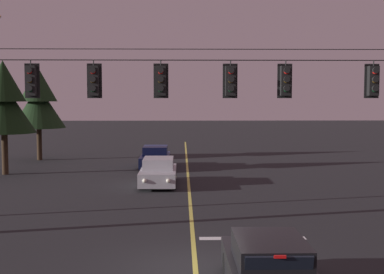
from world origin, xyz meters
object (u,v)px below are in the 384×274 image
(car_waiting_near_lane, at_px, (269,271))
(car_oncoming_trailing, at_px, (155,158))
(traffic_light_left_inner, at_px, (94,81))
(traffic_light_far_right, at_px, (373,81))
(traffic_light_centre, at_px, (161,81))
(traffic_light_rightmost, at_px, (286,81))
(car_oncoming_lead, at_px, (158,172))
(traffic_light_leftmost, at_px, (31,80))
(tree_verge_near, at_px, (4,100))
(traffic_light_right_inner, at_px, (231,81))
(tree_verge_far, at_px, (38,101))

(car_waiting_near_lane, xyz_separation_m, car_oncoming_trailing, (-3.62, 21.96, -0.00))
(traffic_light_left_inner, height_order, traffic_light_far_right, same)
(traffic_light_centre, relative_size, traffic_light_rightmost, 1.00)
(traffic_light_centre, bearing_deg, car_oncoming_lead, 93.12)
(traffic_light_left_inner, height_order, car_waiting_near_lane, traffic_light_left_inner)
(traffic_light_leftmost, height_order, traffic_light_left_inner, same)
(traffic_light_left_inner, xyz_separation_m, tree_verge_near, (-7.49, 13.64, -0.70))
(traffic_light_leftmost, xyz_separation_m, traffic_light_centre, (4.16, 0.00, 0.00))
(traffic_light_left_inner, distance_m, car_waiting_near_lane, 8.57)
(traffic_light_far_right, distance_m, tree_verge_near, 21.44)
(traffic_light_right_inner, bearing_deg, traffic_light_far_right, 0.00)
(traffic_light_rightmost, bearing_deg, tree_verge_near, 135.09)
(tree_verge_far, bearing_deg, car_waiting_near_lane, -65.24)
(car_oncoming_lead, relative_size, tree_verge_far, 0.66)
(traffic_light_leftmost, height_order, traffic_light_centre, same)
(tree_verge_far, bearing_deg, traffic_light_left_inner, -70.34)
(traffic_light_rightmost, relative_size, car_waiting_near_lane, 0.28)
(traffic_light_leftmost, xyz_separation_m, traffic_light_right_inner, (6.41, 0.00, 0.00))
(car_waiting_near_lane, relative_size, car_oncoming_lead, 0.98)
(traffic_light_centre, distance_m, car_oncoming_lead, 10.68)
(car_waiting_near_lane, relative_size, tree_verge_far, 0.65)
(car_oncoming_lead, bearing_deg, car_waiting_near_lane, -78.47)
(traffic_light_leftmost, bearing_deg, traffic_light_right_inner, 0.00)
(car_oncoming_lead, bearing_deg, traffic_light_left_inner, -99.48)
(traffic_light_right_inner, xyz_separation_m, tree_verge_near, (-11.89, 13.64, -0.70))
(traffic_light_leftmost, relative_size, traffic_light_right_inner, 1.00)
(traffic_light_rightmost, relative_size, car_oncoming_lead, 0.28)
(car_oncoming_trailing, bearing_deg, traffic_light_far_right, -64.16)
(traffic_light_centre, relative_size, tree_verge_far, 0.18)
(traffic_light_right_inner, bearing_deg, tree_verge_far, 119.66)
(car_oncoming_lead, bearing_deg, traffic_light_leftmost, -110.45)
(traffic_light_centre, relative_size, car_oncoming_trailing, 0.28)
(traffic_light_right_inner, xyz_separation_m, traffic_light_far_right, (4.64, 0.00, 0.00))
(car_waiting_near_lane, bearing_deg, traffic_light_leftmost, 140.21)
(traffic_light_left_inner, bearing_deg, traffic_light_far_right, 0.00)
(traffic_light_rightmost, bearing_deg, car_oncoming_lead, 115.13)
(car_oncoming_lead, relative_size, car_oncoming_trailing, 1.00)
(traffic_light_right_inner, xyz_separation_m, car_waiting_near_lane, (0.35, -5.63, -4.37))
(traffic_light_centre, distance_m, car_waiting_near_lane, 7.59)
(traffic_light_rightmost, distance_m, car_waiting_near_lane, 7.27)
(car_waiting_near_lane, distance_m, tree_verge_near, 23.12)
(car_oncoming_trailing, bearing_deg, tree_verge_far, 152.62)
(traffic_light_right_inner, bearing_deg, car_waiting_near_lane, -86.41)
(car_oncoming_trailing, distance_m, tree_verge_near, 9.75)
(traffic_light_right_inner, distance_m, tree_verge_far, 23.90)
(tree_verge_far, bearing_deg, tree_verge_near, -90.62)
(traffic_light_rightmost, bearing_deg, traffic_light_right_inner, 180.00)
(traffic_light_rightmost, height_order, tree_verge_near, tree_verge_near)
(traffic_light_centre, relative_size, traffic_light_right_inner, 1.00)
(tree_verge_near, bearing_deg, traffic_light_right_inner, -48.90)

